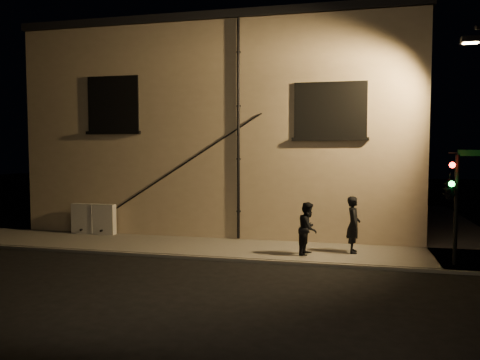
% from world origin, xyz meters
% --- Properties ---
extents(ground, '(90.00, 90.00, 0.00)m').
position_xyz_m(ground, '(0.00, 0.00, 0.00)').
color(ground, black).
extents(sidewalk, '(21.00, 16.00, 0.12)m').
position_xyz_m(sidewalk, '(1.22, 4.39, 0.06)').
color(sidewalk, '#5E5A54').
rests_on(sidewalk, ground).
extents(building, '(16.20, 12.23, 8.80)m').
position_xyz_m(building, '(-3.00, 8.99, 4.40)').
color(building, tan).
rests_on(building, ground).
extents(utility_cabinet, '(1.87, 0.32, 1.23)m').
position_xyz_m(utility_cabinet, '(-7.82, 2.70, 0.74)').
color(utility_cabinet, beige).
rests_on(utility_cabinet, sidewalk).
extents(pedestrian_a, '(0.49, 0.71, 1.89)m').
position_xyz_m(pedestrian_a, '(2.47, 1.56, 1.07)').
color(pedestrian_a, black).
rests_on(pedestrian_a, sidewalk).
extents(pedestrian_b, '(0.80, 0.95, 1.73)m').
position_xyz_m(pedestrian_b, '(1.02, 0.95, 0.98)').
color(pedestrian_b, black).
rests_on(pedestrian_b, sidewalk).
extents(traffic_signal, '(1.34, 2.03, 3.44)m').
position_xyz_m(traffic_signal, '(5.21, 0.47, 2.43)').
color(traffic_signal, black).
rests_on(traffic_signal, sidewalk).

